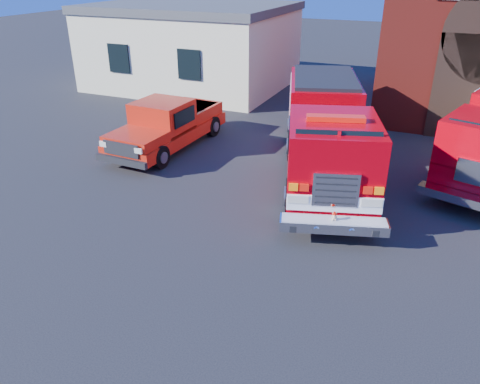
% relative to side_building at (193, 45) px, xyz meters
% --- Properties ---
extents(ground, '(100.00, 100.00, 0.00)m').
position_rel_side_building_xyz_m(ground, '(9.00, -13.00, -2.20)').
color(ground, black).
rests_on(ground, ground).
extents(side_building, '(10.20, 8.20, 4.35)m').
position_rel_side_building_xyz_m(side_building, '(0.00, 0.00, 0.00)').
color(side_building, beige).
rests_on(side_building, ground).
extents(fire_engine, '(5.03, 9.28, 2.76)m').
position_rel_side_building_xyz_m(fire_engine, '(9.87, -9.26, -0.77)').
color(fire_engine, black).
rests_on(fire_engine, ground).
extents(pickup_truck, '(2.24, 5.67, 1.83)m').
position_rel_side_building_xyz_m(pickup_truck, '(3.94, -9.28, -1.34)').
color(pickup_truck, black).
rests_on(pickup_truck, ground).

